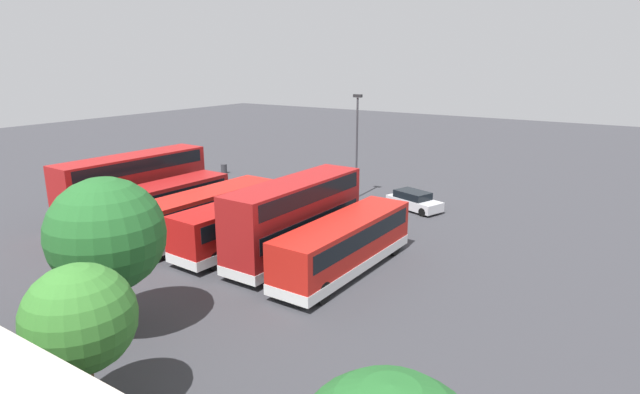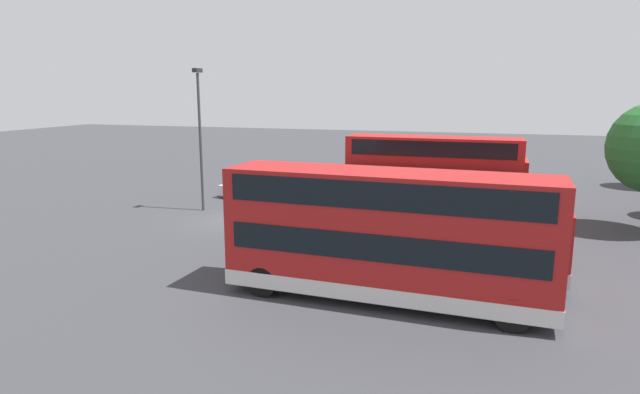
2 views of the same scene
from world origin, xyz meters
name	(u,v)px [view 2 (image 2 of 2)]	position (x,y,z in m)	size (l,w,h in m)	color
ground_plane	(235,221)	(0.00, 0.00, 0.00)	(140.00, 140.00, 0.00)	#38383D
bus_single_deck_near_end	(442,177)	(-8.89, 10.66, 1.62)	(2.77, 10.46, 2.95)	red
bus_double_decker_second	(432,172)	(-5.41, 10.34, 2.45)	(2.75, 10.17, 4.55)	#A51919
bus_single_deck_third	(425,197)	(-1.95, 10.35, 1.62)	(3.16, 10.83, 2.95)	#B71411
bus_single_deck_fourth	(422,211)	(1.60, 10.63, 1.62)	(2.98, 10.95, 2.95)	red
bus_single_deck_fifth	(421,233)	(5.61, 11.08, 1.62)	(2.97, 10.97, 2.95)	#A51919
bus_double_decker_sixth	(387,233)	(9.02, 10.31, 2.45)	(3.07, 11.35, 4.55)	#A51919
car_hatchback_silver	(249,185)	(-7.22, -2.49, 0.70)	(4.65, 3.08, 1.43)	silver
lamp_post_tall	(200,129)	(-1.85, -3.03, 4.93)	(0.70, 0.30, 8.48)	#38383D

